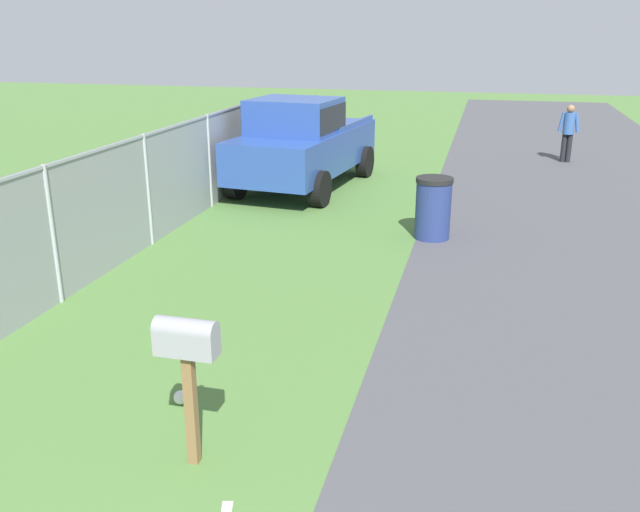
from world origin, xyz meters
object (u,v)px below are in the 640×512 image
at_px(mailbox, 187,349).
at_px(pickup_truck, 302,141).
at_px(trash_bin, 433,208).
at_px(pedestrian, 568,129).

height_order(mailbox, pickup_truck, pickup_truck).
bearing_deg(mailbox, pickup_truck, 11.11).
xyz_separation_m(pickup_truck, trash_bin, (-3.20, -3.27, -0.55)).
height_order(pickup_truck, trash_bin, pickup_truck).
relative_size(mailbox, pedestrian, 0.87).
bearing_deg(mailbox, pedestrian, -15.27).
bearing_deg(pickup_truck, mailbox, 17.02).
bearing_deg(trash_bin, pedestrian, -20.26).
xyz_separation_m(pickup_truck, pedestrian, (4.85, -6.25, -0.20)).
bearing_deg(pickup_truck, pedestrian, 134.72).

